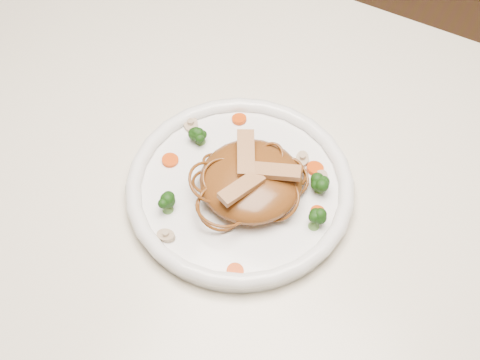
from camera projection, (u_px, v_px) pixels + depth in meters
The scene contains 19 objects.
table at pixel (258, 225), 0.89m from camera, with size 1.20×0.80×0.75m.
plate at pixel (240, 190), 0.80m from camera, with size 0.28×0.28×0.02m, color white.
noodle_mound at pixel (251, 180), 0.77m from camera, with size 0.13×0.13×0.04m, color brown.
chicken_a at pixel (276, 171), 0.75m from camera, with size 0.06×0.02×0.01m, color tan.
chicken_b at pixel (246, 153), 0.76m from camera, with size 0.07×0.02×0.01m, color tan.
chicken_c at pixel (242, 188), 0.73m from camera, with size 0.06×0.02×0.01m, color tan.
broccoli_0 at pixel (320, 182), 0.78m from camera, with size 0.03×0.03×0.03m, color #163C0C, non-canonical shape.
broccoli_1 at pixel (200, 135), 0.82m from camera, with size 0.03×0.03×0.03m, color #163C0C, non-canonical shape.
broccoli_2 at pixel (167, 203), 0.76m from camera, with size 0.03×0.03×0.03m, color #163C0C, non-canonical shape.
broccoli_3 at pixel (315, 219), 0.74m from camera, with size 0.03×0.03×0.03m, color #163C0C, non-canonical shape.
carrot_0 at pixel (315, 168), 0.80m from camera, with size 0.02×0.02×0.01m, color #CD4107.
carrot_1 at pixel (170, 160), 0.81m from camera, with size 0.02×0.02×0.01m, color #CD4107.
carrot_2 at pixel (318, 211), 0.77m from camera, with size 0.02×0.02×0.01m, color #CD4107.
carrot_3 at pixel (239, 119), 0.85m from camera, with size 0.02×0.02×0.01m, color #CD4107.
carrot_4 at pixel (235, 271), 0.72m from camera, with size 0.02×0.02×0.01m, color #CD4107.
mushroom_0 at pixel (166, 236), 0.75m from camera, with size 0.02×0.02×0.01m, color beige.
mushroom_1 at pixel (319, 179), 0.79m from camera, with size 0.03×0.03×0.01m, color beige.
mushroom_2 at pixel (191, 124), 0.85m from camera, with size 0.03×0.03×0.01m, color beige.
mushroom_3 at pixel (302, 159), 0.81m from camera, with size 0.02×0.02×0.01m, color beige.
Camera 1 is at (0.20, -0.42, 1.42)m, focal length 46.96 mm.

